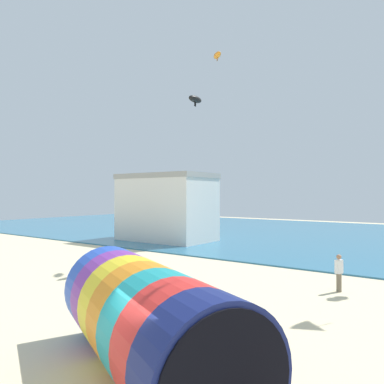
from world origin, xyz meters
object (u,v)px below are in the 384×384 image
at_px(kite_orange_parafoil, 217,55).
at_px(bystander_near_water, 339,272).
at_px(kite_black_parafoil, 195,99).
at_px(giant_inflatable_tube, 147,320).
at_px(bystander_mid_beach, 105,267).

height_order(kite_orange_parafoil, bystander_near_water, kite_orange_parafoil).
relative_size(kite_black_parafoil, kite_orange_parafoil, 1.14).
relative_size(giant_inflatable_tube, bystander_mid_beach, 4.84).
height_order(giant_inflatable_tube, kite_black_parafoil, kite_black_parafoil).
xyz_separation_m(giant_inflatable_tube, kite_black_parafoil, (-7.84, 13.14, 9.55)).
bearing_deg(kite_black_parafoil, kite_orange_parafoil, 89.07).
bearing_deg(bystander_mid_beach, bystander_near_water, 27.43).
bearing_deg(kite_black_parafoil, bystander_mid_beach, -96.30).
bearing_deg(giant_inflatable_tube, bystander_near_water, 81.20).
xyz_separation_m(bystander_near_water, bystander_mid_beach, (-10.39, -5.40, -0.07)).
bearing_deg(kite_orange_parafoil, bystander_mid_beach, -94.82).
relative_size(kite_black_parafoil, bystander_mid_beach, 0.85).
bearing_deg(bystander_mid_beach, kite_orange_parafoil, 85.18).
relative_size(kite_orange_parafoil, bystander_near_water, 0.70).
bearing_deg(bystander_mid_beach, kite_black_parafoil, 83.70).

